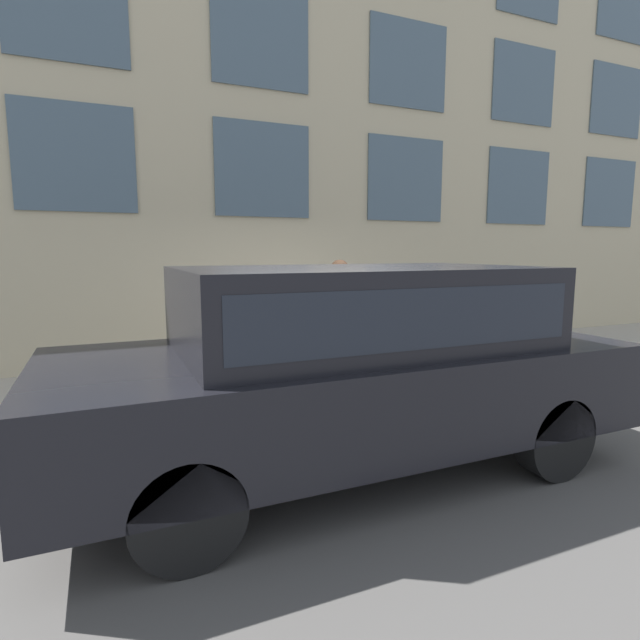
% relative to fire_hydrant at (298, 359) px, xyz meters
% --- Properties ---
extents(ground_plane, '(80.00, 80.00, 0.00)m').
position_rel_fire_hydrant_xyz_m(ground_plane, '(-0.36, -0.31, -0.57)').
color(ground_plane, '#514F4C').
extents(sidewalk, '(2.70, 60.00, 0.14)m').
position_rel_fire_hydrant_xyz_m(sidewalk, '(0.99, -0.31, -0.50)').
color(sidewalk, '#A8A093').
rests_on(sidewalk, ground_plane).
extents(building_facade, '(0.33, 40.00, 8.86)m').
position_rel_fire_hydrant_xyz_m(building_facade, '(2.49, -0.31, 3.87)').
color(building_facade, '#C6B793').
rests_on(building_facade, ground_plane).
extents(fire_hydrant, '(0.35, 0.46, 0.84)m').
position_rel_fire_hydrant_xyz_m(fire_hydrant, '(0.00, 0.00, 0.00)').
color(fire_hydrant, gray).
rests_on(fire_hydrant, sidewalk).
extents(person, '(0.40, 0.26, 1.64)m').
position_rel_fire_hydrant_xyz_m(person, '(0.55, -0.83, 0.55)').
color(person, '#232328').
rests_on(person, sidewalk).
extents(parked_truck_charcoal_near, '(2.00, 4.85, 1.76)m').
position_rel_fire_hydrant_xyz_m(parked_truck_charcoal_near, '(-1.89, 0.23, 0.44)').
color(parked_truck_charcoal_near, black).
rests_on(parked_truck_charcoal_near, ground_plane).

